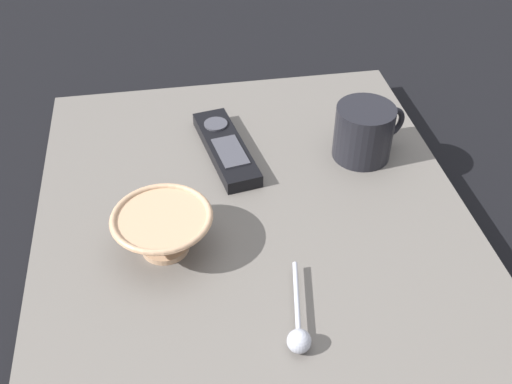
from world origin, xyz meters
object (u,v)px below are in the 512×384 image
at_px(cereal_bowl, 163,229).
at_px(coffee_mug, 364,132).
at_px(tv_remote_near, 226,148).
at_px(teaspoon, 299,334).

relative_size(cereal_bowl, coffee_mug, 1.09).
xyz_separation_m(coffee_mug, tv_remote_near, (0.04, 0.20, -0.03)).
bearing_deg(cereal_bowl, coffee_mug, -63.93).
bearing_deg(cereal_bowl, tv_remote_near, -28.67).
xyz_separation_m(coffee_mug, teaspoon, (-0.31, 0.17, -0.03)).
bearing_deg(tv_remote_near, coffee_mug, -100.01).
bearing_deg(teaspoon, coffee_mug, -28.16).
height_order(teaspoon, tv_remote_near, teaspoon).
bearing_deg(coffee_mug, cereal_bowl, 116.07).
height_order(coffee_mug, tv_remote_near, coffee_mug).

